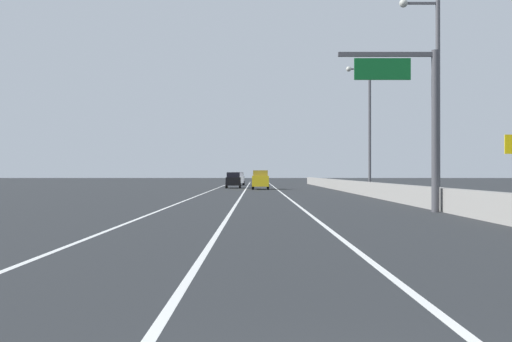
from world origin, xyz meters
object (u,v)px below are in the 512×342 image
(lamp_post_right_second, at_px, (435,89))
(car_white_0, at_px, (240,179))
(overhead_sign_gantry, at_px, (421,110))
(car_black_2, at_px, (235,180))
(car_yellow_1, at_px, (262,180))
(lamp_post_right_third, at_px, (369,121))

(lamp_post_right_second, distance_m, car_white_0, 60.85)
(overhead_sign_gantry, relative_size, car_white_0, 1.77)
(car_white_0, distance_m, car_black_2, 17.33)
(car_white_0, height_order, car_yellow_1, car_yellow_1)
(lamp_post_right_second, distance_m, car_yellow_1, 37.72)
(overhead_sign_gantry, relative_size, car_black_2, 1.66)
(lamp_post_right_third, distance_m, car_white_0, 41.16)
(car_yellow_1, height_order, car_black_2, car_yellow_1)
(lamp_post_right_third, xyz_separation_m, car_yellow_1, (-8.99, 15.87, -5.18))
(car_white_0, relative_size, car_black_2, 0.94)
(lamp_post_right_second, distance_m, car_black_2, 44.11)
(lamp_post_right_third, bearing_deg, car_yellow_1, 119.53)
(lamp_post_right_second, xyz_separation_m, car_yellow_1, (-8.79, 36.32, -5.18))
(lamp_post_right_third, bearing_deg, car_black_2, 119.44)
(car_black_2, bearing_deg, lamp_post_right_second, -74.06)
(lamp_post_right_third, height_order, car_black_2, lamp_post_right_third)
(overhead_sign_gantry, distance_m, car_yellow_1, 40.88)
(lamp_post_right_second, relative_size, car_white_0, 2.58)
(car_black_2, bearing_deg, car_yellow_1, -60.79)
(lamp_post_right_second, bearing_deg, lamp_post_right_third, 89.46)
(car_yellow_1, bearing_deg, lamp_post_right_third, -60.47)
(overhead_sign_gantry, xyz_separation_m, car_yellow_1, (-7.06, 40.10, -3.68))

